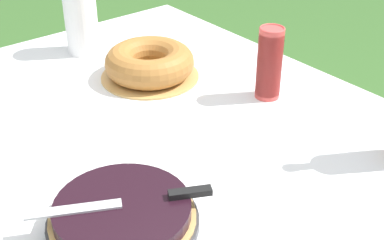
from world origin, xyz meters
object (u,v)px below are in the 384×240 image
at_px(bundt_cake, 150,63).
at_px(cup_stack, 269,63).
at_px(berry_tart, 123,216).
at_px(paper_towel_roll, 81,20).
at_px(serving_knife, 136,200).

height_order(bundt_cake, cup_stack, cup_stack).
height_order(berry_tart, paper_towel_roll, paper_towel_roll).
relative_size(berry_tart, cup_stack, 1.45).
bearing_deg(paper_towel_roll, cup_stack, 22.16).
relative_size(bundt_cake, paper_towel_roll, 1.33).
relative_size(berry_tart, paper_towel_roll, 1.35).
bearing_deg(serving_knife, cup_stack, -132.65).
relative_size(berry_tart, bundt_cake, 1.01).
xyz_separation_m(berry_tart, cup_stack, (-0.21, 0.63, 0.08)).
distance_m(berry_tart, cup_stack, 0.67).
bearing_deg(cup_stack, bundt_cake, -148.65).
bearing_deg(cup_stack, paper_towel_roll, -157.84).
relative_size(serving_knife, cup_stack, 1.60).
bearing_deg(serving_knife, bundt_cake, -99.87).
xyz_separation_m(berry_tart, bundt_cake, (-0.53, 0.44, 0.02)).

